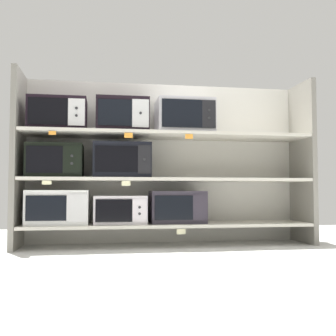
{
  "coord_description": "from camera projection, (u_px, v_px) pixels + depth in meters",
  "views": [
    {
      "loc": [
        -0.64,
        -4.02,
        0.52
      ],
      "look_at": [
        0.0,
        0.0,
        0.75
      ],
      "focal_mm": 44.46,
      "sensor_mm": 36.0,
      "label": 1
    }
  ],
  "objects": [
    {
      "name": "shelf_1",
      "position": [
        168.0,
        180.0,
        4.07
      ],
      "size": [
        2.77,
        0.52,
        0.03
      ],
      "primitive_type": "cube",
      "color": "beige"
    },
    {
      "name": "price_tag_2",
      "position": [
        126.0,
        183.0,
        3.74
      ],
      "size": [
        0.08,
        0.0,
        0.04
      ],
      "primitive_type": "cube",
      "color": "beige"
    },
    {
      "name": "shelf_2",
      "position": [
        168.0,
        135.0,
        4.09
      ],
      "size": [
        2.77,
        0.52,
        0.03
      ],
      "primitive_type": "cube",
      "color": "beige"
    },
    {
      "name": "ground",
      "position": [
        190.0,
        264.0,
        3.04
      ],
      "size": [
        6.77,
        6.0,
        0.02
      ],
      "primitive_type": "cube",
      "color": "silver"
    },
    {
      "name": "microwave_1",
      "position": [
        120.0,
        210.0,
        3.97
      ],
      "size": [
        0.5,
        0.38,
        0.27
      ],
      "color": "silver",
      "rests_on": "shelf_0"
    },
    {
      "name": "price_tag_1",
      "position": [
        47.0,
        183.0,
        3.63
      ],
      "size": [
        0.08,
        0.0,
        0.04
      ],
      "primitive_type": "cube",
      "color": "beige"
    },
    {
      "name": "microwave_4",
      "position": [
        121.0,
        161.0,
        4.0
      ],
      "size": [
        0.54,
        0.44,
        0.33
      ],
      "color": "black",
      "rests_on": "shelf_1"
    },
    {
      "name": "microwave_5",
      "position": [
        58.0,
        115.0,
        3.93
      ],
      "size": [
        0.53,
        0.38,
        0.31
      ],
      "color": "black",
      "rests_on": "shelf_2"
    },
    {
      "name": "microwave_2",
      "position": [
        177.0,
        207.0,
        4.06
      ],
      "size": [
        0.53,
        0.35,
        0.31
      ],
      "color": "#302A34",
      "rests_on": "shelf_0"
    },
    {
      "name": "upright_left",
      "position": [
        18.0,
        159.0,
        3.85
      ],
      "size": [
        0.05,
        0.52,
        1.65
      ],
      "primitive_type": "cube",
      "color": "gray",
      "rests_on": "ground"
    },
    {
      "name": "price_tag_5",
      "position": [
        189.0,
        136.0,
        3.85
      ],
      "size": [
        0.07,
        0.0,
        0.04
      ],
      "primitive_type": "cube",
      "color": "orange"
    },
    {
      "name": "price_tag_4",
      "position": [
        128.0,
        135.0,
        3.77
      ],
      "size": [
        0.08,
        0.0,
        0.05
      ],
      "primitive_type": "cube",
      "color": "orange"
    },
    {
      "name": "microwave_3",
      "position": [
        56.0,
        161.0,
        3.9
      ],
      "size": [
        0.5,
        0.44,
        0.31
      ],
      "color": "black",
      "rests_on": "shelf_1"
    },
    {
      "name": "microwave_0",
      "position": [
        58.0,
        207.0,
        3.88
      ],
      "size": [
        0.56,
        0.41,
        0.32
      ],
      "color": "silver",
      "rests_on": "shelf_0"
    },
    {
      "name": "upright_right",
      "position": [
        303.0,
        162.0,
        4.3
      ],
      "size": [
        0.05,
        0.52,
        1.65
      ],
      "primitive_type": "cube",
      "color": "gray",
      "rests_on": "ground"
    },
    {
      "name": "microwave_7",
      "position": [
        184.0,
        117.0,
        4.12
      ],
      "size": [
        0.55,
        0.41,
        0.34
      ],
      "color": "#B9B7BD",
      "rests_on": "shelf_2"
    },
    {
      "name": "back_panel",
      "position": [
        164.0,
        163.0,
        4.35
      ],
      "size": [
        2.97,
        0.04,
        1.65
      ],
      "primitive_type": "cube",
      "color": "beige",
      "rests_on": "ground"
    },
    {
      "name": "price_tag_3",
      "position": [
        52.0,
        133.0,
        3.66
      ],
      "size": [
        0.06,
        0.0,
        0.03
      ],
      "primitive_type": "cube",
      "color": "orange"
    },
    {
      "name": "microwave_6",
      "position": [
        122.0,
        116.0,
        4.03
      ],
      "size": [
        0.5,
        0.34,
        0.33
      ],
      "color": "black",
      "rests_on": "shelf_2"
    },
    {
      "name": "shelf_0",
      "position": [
        168.0,
        225.0,
        4.04
      ],
      "size": [
        2.77,
        0.52,
        0.03
      ],
      "primitive_type": "cube",
      "color": "beige",
      "rests_on": "ground"
    },
    {
      "name": "price_tag_0",
      "position": [
        181.0,
        232.0,
        3.79
      ],
      "size": [
        0.08,
        0.0,
        0.05
      ],
      "primitive_type": "cube",
      "color": "beige"
    }
  ]
}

